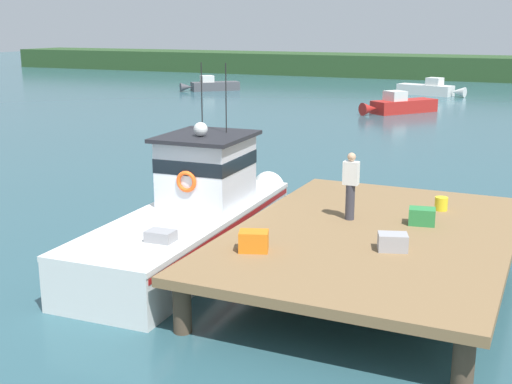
{
  "coord_description": "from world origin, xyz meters",
  "views": [
    {
      "loc": [
        8.42,
        -14.38,
        5.77
      ],
      "look_at": [
        1.2,
        1.52,
        1.4
      ],
      "focal_mm": 47.27,
      "sensor_mm": 36.0,
      "label": 1
    }
  ],
  "objects_px": {
    "crate_single_far": "(254,241)",
    "crate_stack_mid_dock": "(393,242)",
    "mooring_buoy_channel_marker": "(350,196)",
    "main_fishing_boat": "(196,215)",
    "mooring_buoy_outer": "(224,150)",
    "moored_boat_near_channel": "(430,89)",
    "moored_boat_mid_harbor": "(211,85)",
    "crate_single_by_cleat": "(422,216)",
    "deckhand_by_the_boat": "(351,185)",
    "moored_boat_off_the_point": "(399,105)",
    "bait_bucket": "(441,204)"
  },
  "relations": [
    {
      "from": "crate_stack_mid_dock",
      "to": "moored_boat_off_the_point",
      "type": "height_order",
      "value": "crate_stack_mid_dock"
    },
    {
      "from": "deckhand_by_the_boat",
      "to": "mooring_buoy_channel_marker",
      "type": "height_order",
      "value": "deckhand_by_the_boat"
    },
    {
      "from": "main_fishing_boat",
      "to": "crate_stack_mid_dock",
      "type": "bearing_deg",
      "value": -12.73
    },
    {
      "from": "moored_boat_near_channel",
      "to": "moored_boat_mid_harbor",
      "type": "xyz_separation_m",
      "value": [
        -18.41,
        -4.11,
        -0.04
      ]
    },
    {
      "from": "main_fishing_boat",
      "to": "bait_bucket",
      "type": "height_order",
      "value": "main_fishing_boat"
    },
    {
      "from": "moored_boat_mid_harbor",
      "to": "crate_single_by_cleat",
      "type": "bearing_deg",
      "value": -55.67
    },
    {
      "from": "crate_single_far",
      "to": "main_fishing_boat",
      "type": "bearing_deg",
      "value": 138.25
    },
    {
      "from": "main_fishing_boat",
      "to": "crate_single_by_cleat",
      "type": "relative_size",
      "value": 16.45
    },
    {
      "from": "bait_bucket",
      "to": "moored_boat_near_channel",
      "type": "relative_size",
      "value": 0.06
    },
    {
      "from": "crate_single_far",
      "to": "moored_boat_mid_harbor",
      "type": "xyz_separation_m",
      "value": [
        -23.04,
        41.19,
        -0.95
      ]
    },
    {
      "from": "crate_single_by_cleat",
      "to": "deckhand_by_the_boat",
      "type": "distance_m",
      "value": 1.81
    },
    {
      "from": "main_fishing_boat",
      "to": "moored_boat_near_channel",
      "type": "relative_size",
      "value": 1.69
    },
    {
      "from": "main_fishing_boat",
      "to": "mooring_buoy_outer",
      "type": "height_order",
      "value": "main_fishing_boat"
    },
    {
      "from": "main_fishing_boat",
      "to": "bait_bucket",
      "type": "bearing_deg",
      "value": 22.5
    },
    {
      "from": "main_fishing_boat",
      "to": "moored_boat_near_channel",
      "type": "distance_m",
      "value": 42.91
    },
    {
      "from": "mooring_buoy_outer",
      "to": "moored_boat_off_the_point",
      "type": "bearing_deg",
      "value": 78.07
    },
    {
      "from": "crate_stack_mid_dock",
      "to": "deckhand_by_the_boat",
      "type": "distance_m",
      "value": 2.45
    },
    {
      "from": "crate_stack_mid_dock",
      "to": "crate_single_by_cleat",
      "type": "height_order",
      "value": "crate_single_by_cleat"
    },
    {
      "from": "bait_bucket",
      "to": "moored_boat_near_channel",
      "type": "bearing_deg",
      "value": 100.67
    },
    {
      "from": "deckhand_by_the_boat",
      "to": "moored_boat_off_the_point",
      "type": "distance_m",
      "value": 30.21
    },
    {
      "from": "crate_single_by_cleat",
      "to": "moored_boat_mid_harbor",
      "type": "height_order",
      "value": "crate_single_by_cleat"
    },
    {
      "from": "moored_boat_off_the_point",
      "to": "crate_single_far",
      "type": "bearing_deg",
      "value": -82.45
    },
    {
      "from": "crate_single_by_cleat",
      "to": "mooring_buoy_outer",
      "type": "relative_size",
      "value": 1.34
    },
    {
      "from": "mooring_buoy_outer",
      "to": "crate_single_far",
      "type": "bearing_deg",
      "value": -60.77
    },
    {
      "from": "moored_boat_near_channel",
      "to": "moored_boat_off_the_point",
      "type": "bearing_deg",
      "value": -88.64
    },
    {
      "from": "deckhand_by_the_boat",
      "to": "bait_bucket",
      "type": "bearing_deg",
      "value": 43.09
    },
    {
      "from": "crate_single_by_cleat",
      "to": "mooring_buoy_channel_marker",
      "type": "relative_size",
      "value": 1.19
    },
    {
      "from": "main_fishing_boat",
      "to": "moored_boat_mid_harbor",
      "type": "distance_m",
      "value": 43.76
    },
    {
      "from": "crate_stack_mid_dock",
      "to": "bait_bucket",
      "type": "distance_m",
      "value": 3.6
    },
    {
      "from": "bait_bucket",
      "to": "moored_boat_off_the_point",
      "type": "height_order",
      "value": "bait_bucket"
    },
    {
      "from": "main_fishing_boat",
      "to": "deckhand_by_the_boat",
      "type": "xyz_separation_m",
      "value": [
        3.86,
        0.63,
        1.05
      ]
    },
    {
      "from": "bait_bucket",
      "to": "mooring_buoy_channel_marker",
      "type": "bearing_deg",
      "value": 131.43
    },
    {
      "from": "moored_boat_mid_harbor",
      "to": "main_fishing_boat",
      "type": "bearing_deg",
      "value": -62.34
    },
    {
      "from": "crate_stack_mid_dock",
      "to": "mooring_buoy_channel_marker",
      "type": "relative_size",
      "value": 1.19
    },
    {
      "from": "bait_bucket",
      "to": "deckhand_by_the_boat",
      "type": "relative_size",
      "value": 0.21
    },
    {
      "from": "crate_single_by_cleat",
      "to": "moored_boat_mid_harbor",
      "type": "distance_m",
      "value": 45.83
    },
    {
      "from": "crate_single_far",
      "to": "crate_stack_mid_dock",
      "type": "xyz_separation_m",
      "value": [
        2.61,
        1.23,
        -0.03
      ]
    },
    {
      "from": "crate_single_far",
      "to": "moored_boat_off_the_point",
      "type": "xyz_separation_m",
      "value": [
        -4.34,
        32.73,
        -0.9
      ]
    },
    {
      "from": "crate_stack_mid_dock",
      "to": "moored_boat_mid_harbor",
      "type": "height_order",
      "value": "crate_stack_mid_dock"
    },
    {
      "from": "moored_boat_off_the_point",
      "to": "crate_stack_mid_dock",
      "type": "bearing_deg",
      "value": -77.57
    },
    {
      "from": "moored_boat_near_channel",
      "to": "deckhand_by_the_boat",
      "type": "bearing_deg",
      "value": -82.22
    },
    {
      "from": "mooring_buoy_outer",
      "to": "moored_boat_near_channel",
      "type": "bearing_deg",
      "value": 83.44
    },
    {
      "from": "deckhand_by_the_boat",
      "to": "moored_boat_mid_harbor",
      "type": "distance_m",
      "value": 45.17
    },
    {
      "from": "mooring_buoy_outer",
      "to": "mooring_buoy_channel_marker",
      "type": "height_order",
      "value": "mooring_buoy_channel_marker"
    },
    {
      "from": "moored_boat_mid_harbor",
      "to": "mooring_buoy_channel_marker",
      "type": "relative_size",
      "value": 9.02
    },
    {
      "from": "moored_boat_near_channel",
      "to": "mooring_buoy_channel_marker",
      "type": "bearing_deg",
      "value": -83.62
    },
    {
      "from": "crate_single_far",
      "to": "crate_stack_mid_dock",
      "type": "relative_size",
      "value": 1.0
    },
    {
      "from": "bait_bucket",
      "to": "mooring_buoy_outer",
      "type": "bearing_deg",
      "value": 138.75
    },
    {
      "from": "crate_stack_mid_dock",
      "to": "bait_bucket",
      "type": "height_order",
      "value": "crate_stack_mid_dock"
    },
    {
      "from": "main_fishing_boat",
      "to": "moored_boat_mid_harbor",
      "type": "bearing_deg",
      "value": 117.66
    }
  ]
}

